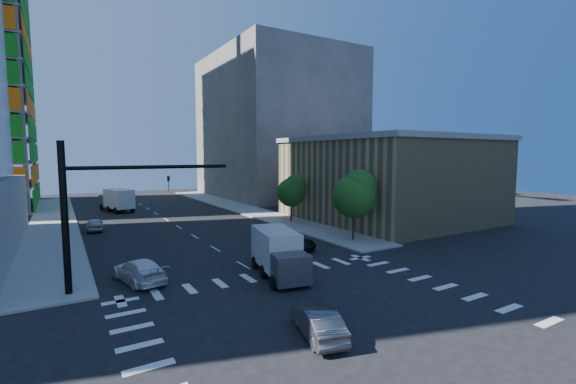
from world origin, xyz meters
TOP-DOWN VIEW (x-y plane):
  - ground at (0.00, 0.00)m, footprint 160.00×160.00m
  - road_markings at (0.00, 0.00)m, footprint 20.00×20.00m
  - sidewalk_ne at (12.50, 40.00)m, footprint 5.00×60.00m
  - sidewalk_nw at (-12.50, 40.00)m, footprint 5.00×60.00m
  - commercial_building at (25.00, 22.00)m, footprint 20.50×22.50m
  - bg_building_ne at (27.00, 55.00)m, footprint 24.00×30.00m
  - signal_mast_nw at (-10.00, 11.50)m, footprint 10.20×0.40m
  - tree_south at (12.63, 13.90)m, footprint 4.16×4.16m
  - tree_north at (12.93, 25.90)m, footprint 3.54×3.52m
  - car_nb_far at (6.06, 14.53)m, footprint 2.41×4.87m
  - car_sb_near at (-7.45, 12.01)m, footprint 3.17×5.50m
  - car_sb_mid at (-8.50, 32.60)m, footprint 1.95×4.20m
  - car_sb_cross at (-1.81, -0.28)m, footprint 2.44×4.38m
  - box_truck_near at (1.00, 8.14)m, footprint 3.68×6.33m
  - box_truck_far at (-4.54, 47.40)m, footprint 4.31×6.83m

SIDE VIEW (x-z plane):
  - ground at x=0.00m, z-range 0.00..0.00m
  - road_markings at x=0.00m, z-range 0.00..0.01m
  - sidewalk_ne at x=12.50m, z-range 0.00..0.15m
  - sidewalk_nw at x=-12.50m, z-range 0.00..0.15m
  - car_nb_far at x=6.06m, z-range 0.00..1.33m
  - car_sb_cross at x=-1.81m, z-range 0.00..1.37m
  - car_sb_mid at x=-8.50m, z-range 0.00..1.39m
  - car_sb_near at x=-7.45m, z-range 0.00..1.50m
  - box_truck_near at x=1.00m, z-range -0.18..2.93m
  - box_truck_far at x=-4.54m, z-range -0.19..3.13m
  - tree_north at x=12.93m, z-range 1.10..6.88m
  - tree_south at x=12.63m, z-range 1.27..8.10m
  - commercial_building at x=25.00m, z-range 0.01..10.61m
  - signal_mast_nw at x=-10.00m, z-range 0.99..9.99m
  - bg_building_ne at x=27.00m, z-range 0.00..28.00m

